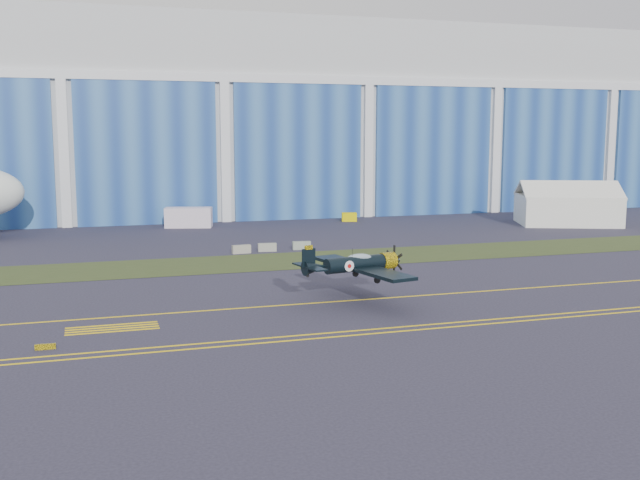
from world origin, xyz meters
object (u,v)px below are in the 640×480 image
object	(u,v)px
tent	(568,202)
shipping_container	(189,217)
warbird	(355,264)
tug	(349,217)

from	to	relation	value
tent	shipping_container	size ratio (longest dim) A/B	2.56
warbird	tug	xyz separation A→B (m)	(17.36, 50.24, -2.37)
warbird	shipping_container	size ratio (longest dim) A/B	2.10
tent	shipping_container	bearing A→B (deg)	-171.78
warbird	tug	world-z (taller)	warbird
tent	tug	distance (m)	31.04
tent	tug	size ratio (longest dim) A/B	7.49
shipping_container	tug	distance (m)	23.43
shipping_container	tug	bearing A→B (deg)	15.33
warbird	shipping_container	bearing A→B (deg)	84.77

